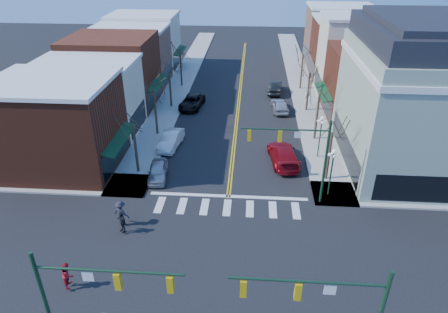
% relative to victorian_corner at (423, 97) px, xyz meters
% --- Properties ---
extents(ground, '(160.00, 160.00, 0.00)m').
position_rel_victorian_corner_xyz_m(ground, '(-16.50, -14.50, -6.66)').
color(ground, black).
rests_on(ground, ground).
extents(sidewalk_left, '(3.50, 70.00, 0.15)m').
position_rel_victorian_corner_xyz_m(sidewalk_left, '(-25.25, 5.50, -6.58)').
color(sidewalk_left, '#9E9B93').
rests_on(sidewalk_left, ground).
extents(sidewalk_right, '(3.50, 70.00, 0.15)m').
position_rel_victorian_corner_xyz_m(sidewalk_right, '(-7.75, 5.50, -6.58)').
color(sidewalk_right, '#9E9B93').
rests_on(sidewalk_right, ground).
extents(bldg_left_brick_a, '(10.00, 8.50, 8.00)m').
position_rel_victorian_corner_xyz_m(bldg_left_brick_a, '(-32.00, -2.75, -2.66)').
color(bldg_left_brick_a, maroon).
rests_on(bldg_left_brick_a, ground).
extents(bldg_left_stucco_a, '(10.00, 7.00, 7.50)m').
position_rel_victorian_corner_xyz_m(bldg_left_stucco_a, '(-32.00, 5.00, -2.91)').
color(bldg_left_stucco_a, beige).
rests_on(bldg_left_stucco_a, ground).
extents(bldg_left_brick_b, '(10.00, 9.00, 8.50)m').
position_rel_victorian_corner_xyz_m(bldg_left_brick_b, '(-32.00, 13.00, -2.41)').
color(bldg_left_brick_b, maroon).
rests_on(bldg_left_brick_b, ground).
extents(bldg_left_tan, '(10.00, 7.50, 7.80)m').
position_rel_victorian_corner_xyz_m(bldg_left_tan, '(-32.00, 21.25, -2.76)').
color(bldg_left_tan, '#9D6F56').
rests_on(bldg_left_tan, ground).
extents(bldg_left_stucco_b, '(10.00, 8.00, 8.20)m').
position_rel_victorian_corner_xyz_m(bldg_left_stucco_b, '(-32.00, 29.00, -2.56)').
color(bldg_left_stucco_b, beige).
rests_on(bldg_left_stucco_b, ground).
extents(bldg_right_brick_a, '(10.00, 8.50, 8.00)m').
position_rel_victorian_corner_xyz_m(bldg_right_brick_a, '(-1.00, 11.25, -2.66)').
color(bldg_right_brick_a, maroon).
rests_on(bldg_right_brick_a, ground).
extents(bldg_right_stucco, '(10.00, 7.00, 10.00)m').
position_rel_victorian_corner_xyz_m(bldg_right_stucco, '(-1.00, 19.00, -1.66)').
color(bldg_right_stucco, beige).
rests_on(bldg_right_stucco, ground).
extents(bldg_right_brick_b, '(10.00, 8.00, 8.50)m').
position_rel_victorian_corner_xyz_m(bldg_right_brick_b, '(-1.00, 26.50, -2.41)').
color(bldg_right_brick_b, maroon).
rests_on(bldg_right_brick_b, ground).
extents(bldg_right_tan, '(10.00, 8.00, 9.00)m').
position_rel_victorian_corner_xyz_m(bldg_right_tan, '(-1.00, 34.50, -2.16)').
color(bldg_right_tan, '#9D6F56').
rests_on(bldg_right_tan, ground).
extents(victorian_corner, '(12.25, 14.25, 13.30)m').
position_rel_victorian_corner_xyz_m(victorian_corner, '(0.00, 0.00, 0.00)').
color(victorian_corner, '#95A38D').
rests_on(victorian_corner, ground).
extents(traffic_mast_near_left, '(6.60, 0.28, 7.20)m').
position_rel_victorian_corner_xyz_m(traffic_mast_near_left, '(-22.05, -21.90, -1.95)').
color(traffic_mast_near_left, '#14331E').
rests_on(traffic_mast_near_left, ground).
extents(traffic_mast_near_right, '(6.60, 0.28, 7.20)m').
position_rel_victorian_corner_xyz_m(traffic_mast_near_right, '(-10.95, -21.90, -1.95)').
color(traffic_mast_near_right, '#14331E').
rests_on(traffic_mast_near_right, ground).
extents(traffic_mast_far_right, '(6.60, 0.28, 7.20)m').
position_rel_victorian_corner_xyz_m(traffic_mast_far_right, '(-10.95, -7.10, -1.95)').
color(traffic_mast_far_right, '#14331E').
rests_on(traffic_mast_far_right, ground).
extents(lamppost_corner, '(0.36, 0.36, 4.33)m').
position_rel_victorian_corner_xyz_m(lamppost_corner, '(-8.30, -6.00, -3.70)').
color(lamppost_corner, '#14331E').
rests_on(lamppost_corner, ground).
extents(lamppost_midblock, '(0.36, 0.36, 4.33)m').
position_rel_victorian_corner_xyz_m(lamppost_midblock, '(-8.30, 0.50, -3.70)').
color(lamppost_midblock, '#14331E').
rests_on(lamppost_midblock, ground).
extents(tree_left_a, '(0.24, 0.24, 4.76)m').
position_rel_victorian_corner_xyz_m(tree_left_a, '(-24.90, -3.50, -4.28)').
color(tree_left_a, '#382B21').
rests_on(tree_left_a, ground).
extents(tree_left_b, '(0.24, 0.24, 5.04)m').
position_rel_victorian_corner_xyz_m(tree_left_b, '(-24.90, 4.50, -4.14)').
color(tree_left_b, '#382B21').
rests_on(tree_left_b, ground).
extents(tree_left_c, '(0.24, 0.24, 4.55)m').
position_rel_victorian_corner_xyz_m(tree_left_c, '(-24.90, 12.50, -4.38)').
color(tree_left_c, '#382B21').
rests_on(tree_left_c, ground).
extents(tree_left_d, '(0.24, 0.24, 4.90)m').
position_rel_victorian_corner_xyz_m(tree_left_d, '(-24.90, 20.50, -4.21)').
color(tree_left_d, '#382B21').
rests_on(tree_left_d, ground).
extents(tree_right_a, '(0.24, 0.24, 4.62)m').
position_rel_victorian_corner_xyz_m(tree_right_a, '(-8.10, -3.50, -4.35)').
color(tree_right_a, '#382B21').
rests_on(tree_right_a, ground).
extents(tree_right_b, '(0.24, 0.24, 5.18)m').
position_rel_victorian_corner_xyz_m(tree_right_b, '(-8.10, 4.50, -4.07)').
color(tree_right_b, '#382B21').
rests_on(tree_right_b, ground).
extents(tree_right_c, '(0.24, 0.24, 4.83)m').
position_rel_victorian_corner_xyz_m(tree_right_c, '(-8.10, 12.50, -4.24)').
color(tree_right_c, '#382B21').
rests_on(tree_right_c, ground).
extents(tree_right_d, '(0.24, 0.24, 4.97)m').
position_rel_victorian_corner_xyz_m(tree_right_d, '(-8.10, 20.50, -4.17)').
color(tree_right_d, '#382B21').
rests_on(tree_right_d, ground).
extents(car_left_near, '(2.07, 4.18, 1.37)m').
position_rel_victorian_corner_xyz_m(car_left_near, '(-22.90, -4.24, -5.97)').
color(car_left_near, '#A7A7AC').
rests_on(car_left_near, ground).
extents(car_left_mid, '(2.18, 4.87, 1.55)m').
position_rel_victorian_corner_xyz_m(car_left_mid, '(-22.90, 1.75, -5.88)').
color(car_left_mid, white).
rests_on(car_left_mid, ground).
extents(car_left_far, '(3.09, 5.50, 1.45)m').
position_rel_victorian_corner_xyz_m(car_left_far, '(-22.29, 12.57, -5.93)').
color(car_left_far, black).
rests_on(car_left_far, ground).
extents(car_right_near, '(3.17, 6.16, 1.71)m').
position_rel_victorian_corner_xyz_m(car_right_near, '(-11.70, -0.67, -5.80)').
color(car_right_near, maroon).
rests_on(car_right_near, ground).
extents(car_right_mid, '(2.23, 4.69, 1.55)m').
position_rel_victorian_corner_xyz_m(car_right_mid, '(-11.39, 12.21, -5.88)').
color(car_right_mid, silver).
rests_on(car_right_mid, ground).
extents(car_right_far, '(2.16, 4.96, 1.59)m').
position_rel_victorian_corner_xyz_m(car_right_far, '(-11.70, 18.76, -5.86)').
color(car_right_far, black).
rests_on(car_right_far, ground).
extents(pedestrian_red_b, '(0.82, 0.97, 1.77)m').
position_rel_victorian_corner_xyz_m(pedestrian_red_b, '(-25.51, -17.12, -5.62)').
color(pedestrian_red_b, '#AA121D').
rests_on(pedestrian_red_b, sidewalk_left).
extents(pedestrian_dark_a, '(1.01, 0.92, 1.66)m').
position_rel_victorian_corner_xyz_m(pedestrian_dark_a, '(-23.80, -11.87, -5.68)').
color(pedestrian_dark_a, black).
rests_on(pedestrian_dark_a, sidewalk_left).
extents(pedestrian_dark_b, '(1.43, 1.12, 1.94)m').
position_rel_victorian_corner_xyz_m(pedestrian_dark_b, '(-24.11, -10.98, -5.54)').
color(pedestrian_dark_b, '#212129').
rests_on(pedestrian_dark_b, sidewalk_left).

